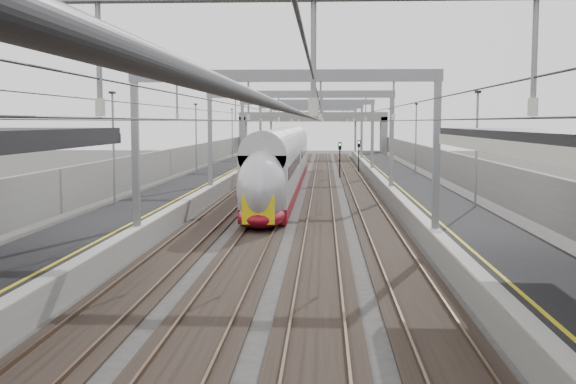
# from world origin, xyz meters

# --- Properties ---
(platform_left) EXTENTS (4.00, 120.00, 1.00)m
(platform_left) POSITION_xyz_m (-8.00, 45.00, 0.50)
(platform_left) COLOR black
(platform_left) RESTS_ON ground
(platform_right) EXTENTS (4.00, 120.00, 1.00)m
(platform_right) POSITION_xyz_m (8.00, 45.00, 0.50)
(platform_right) COLOR black
(platform_right) RESTS_ON ground
(tracks) EXTENTS (11.40, 140.00, 0.20)m
(tracks) POSITION_xyz_m (0.00, 45.00, 0.05)
(tracks) COLOR black
(tracks) RESTS_ON ground
(overhead_line) EXTENTS (13.00, 140.00, 6.60)m
(overhead_line) POSITION_xyz_m (0.00, 51.62, 6.14)
(overhead_line) COLOR gray
(overhead_line) RESTS_ON platform_left
(overbridge) EXTENTS (22.00, 2.20, 6.90)m
(overbridge) POSITION_xyz_m (0.00, 100.00, 5.31)
(overbridge) COLOR slate
(overbridge) RESTS_ON ground
(wall_left) EXTENTS (0.30, 120.00, 3.20)m
(wall_left) POSITION_xyz_m (-11.20, 45.00, 1.60)
(wall_left) COLOR slate
(wall_left) RESTS_ON ground
(wall_right) EXTENTS (0.30, 120.00, 3.20)m
(wall_right) POSITION_xyz_m (11.20, 45.00, 1.60)
(wall_right) COLOR slate
(wall_right) RESTS_ON ground
(train) EXTENTS (2.52, 45.86, 3.99)m
(train) POSITION_xyz_m (-1.50, 47.58, 1.97)
(train) COLOR maroon
(train) RESTS_ON ground
(signal_green) EXTENTS (0.32, 0.32, 3.48)m
(signal_green) POSITION_xyz_m (-5.20, 75.23, 2.42)
(signal_green) COLOR black
(signal_green) RESTS_ON ground
(signal_red_near) EXTENTS (0.32, 0.32, 3.48)m
(signal_red_near) POSITION_xyz_m (3.20, 62.74, 2.42)
(signal_red_near) COLOR black
(signal_red_near) RESTS_ON ground
(signal_red_far) EXTENTS (0.32, 0.32, 3.48)m
(signal_red_far) POSITION_xyz_m (5.40, 70.07, 2.42)
(signal_red_far) COLOR black
(signal_red_far) RESTS_ON ground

